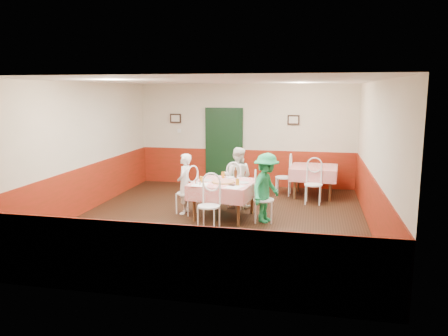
% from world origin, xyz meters
% --- Properties ---
extents(floor, '(7.00, 7.00, 0.00)m').
position_xyz_m(floor, '(0.00, 0.00, 0.00)').
color(floor, black).
rests_on(floor, ground).
extents(ceiling, '(7.00, 7.00, 0.00)m').
position_xyz_m(ceiling, '(0.00, 0.00, 2.80)').
color(ceiling, white).
rests_on(ceiling, back_wall).
extents(back_wall, '(6.00, 0.10, 2.80)m').
position_xyz_m(back_wall, '(0.00, 3.50, 1.40)').
color(back_wall, beige).
rests_on(back_wall, ground).
extents(front_wall, '(6.00, 0.10, 2.80)m').
position_xyz_m(front_wall, '(0.00, -3.50, 1.40)').
color(front_wall, beige).
rests_on(front_wall, ground).
extents(left_wall, '(0.10, 7.00, 2.80)m').
position_xyz_m(left_wall, '(-3.00, 0.00, 1.40)').
color(left_wall, beige).
rests_on(left_wall, ground).
extents(right_wall, '(0.10, 7.00, 2.80)m').
position_xyz_m(right_wall, '(3.00, 0.00, 1.40)').
color(right_wall, beige).
rests_on(right_wall, ground).
extents(wainscot_back, '(6.00, 0.03, 1.00)m').
position_xyz_m(wainscot_back, '(0.00, 3.48, 0.50)').
color(wainscot_back, maroon).
rests_on(wainscot_back, ground).
extents(wainscot_front, '(6.00, 0.03, 1.00)m').
position_xyz_m(wainscot_front, '(0.00, -3.48, 0.50)').
color(wainscot_front, maroon).
rests_on(wainscot_front, ground).
extents(wainscot_left, '(0.03, 7.00, 1.00)m').
position_xyz_m(wainscot_left, '(-2.98, 0.00, 0.50)').
color(wainscot_left, maroon).
rests_on(wainscot_left, ground).
extents(wainscot_right, '(0.03, 7.00, 1.00)m').
position_xyz_m(wainscot_right, '(2.98, 0.00, 0.50)').
color(wainscot_right, maroon).
rests_on(wainscot_right, ground).
extents(door, '(0.96, 0.06, 2.10)m').
position_xyz_m(door, '(-0.60, 3.45, 1.05)').
color(door, black).
rests_on(door, ground).
extents(picture_left, '(0.32, 0.03, 0.26)m').
position_xyz_m(picture_left, '(-2.00, 3.45, 1.85)').
color(picture_left, black).
rests_on(picture_left, back_wall).
extents(picture_right, '(0.32, 0.03, 0.26)m').
position_xyz_m(picture_right, '(1.30, 3.45, 1.85)').
color(picture_right, black).
rests_on(picture_right, back_wall).
extents(thermostat, '(0.10, 0.03, 0.10)m').
position_xyz_m(thermostat, '(-1.90, 3.45, 1.50)').
color(thermostat, white).
rests_on(thermostat, back_wall).
extents(main_table, '(1.38, 1.38, 0.77)m').
position_xyz_m(main_table, '(0.07, 0.25, 0.38)').
color(main_table, red).
rests_on(main_table, ground).
extents(second_table, '(1.19, 1.19, 0.77)m').
position_xyz_m(second_table, '(1.88, 2.55, 0.38)').
color(second_table, red).
rests_on(second_table, ground).
extents(chair_left, '(0.55, 0.55, 0.90)m').
position_xyz_m(chair_left, '(-0.77, 0.37, 0.45)').
color(chair_left, white).
rests_on(chair_left, ground).
extents(chair_right, '(0.46, 0.46, 0.90)m').
position_xyz_m(chair_right, '(0.91, 0.13, 0.45)').
color(chair_right, white).
rests_on(chair_right, ground).
extents(chair_far, '(0.51, 0.51, 0.90)m').
position_xyz_m(chair_far, '(0.19, 1.09, 0.45)').
color(chair_far, white).
rests_on(chair_far, ground).
extents(chair_near, '(0.46, 0.46, 0.90)m').
position_xyz_m(chair_near, '(-0.05, -0.59, 0.45)').
color(chair_near, white).
rests_on(chair_near, ground).
extents(chair_second_a, '(0.45, 0.45, 0.90)m').
position_xyz_m(chair_second_a, '(1.13, 2.55, 0.45)').
color(chair_second_a, white).
rests_on(chair_second_a, ground).
extents(chair_second_b, '(0.45, 0.45, 0.90)m').
position_xyz_m(chair_second_b, '(1.88, 1.80, 0.45)').
color(chair_second_b, white).
rests_on(chair_second_b, ground).
extents(pizza, '(0.52, 0.52, 0.03)m').
position_xyz_m(pizza, '(0.07, 0.17, 0.78)').
color(pizza, '#B74723').
rests_on(pizza, main_table).
extents(plate_left, '(0.28, 0.28, 0.01)m').
position_xyz_m(plate_left, '(-0.33, 0.29, 0.77)').
color(plate_left, white).
rests_on(plate_left, main_table).
extents(plate_right, '(0.28, 0.28, 0.01)m').
position_xyz_m(plate_right, '(0.47, 0.20, 0.77)').
color(plate_right, white).
rests_on(plate_right, main_table).
extents(plate_far, '(0.28, 0.28, 0.01)m').
position_xyz_m(plate_far, '(0.15, 0.69, 0.77)').
color(plate_far, white).
rests_on(plate_far, main_table).
extents(glass_a, '(0.08, 0.08, 0.13)m').
position_xyz_m(glass_a, '(-0.37, 0.07, 0.82)').
color(glass_a, '#BF7219').
rests_on(glass_a, main_table).
extents(glass_b, '(0.08, 0.08, 0.13)m').
position_xyz_m(glass_b, '(0.40, -0.04, 0.83)').
color(glass_b, '#BF7219').
rests_on(glass_b, main_table).
extents(glass_c, '(0.08, 0.08, 0.13)m').
position_xyz_m(glass_c, '(-0.03, 0.64, 0.83)').
color(glass_c, '#BF7219').
rests_on(glass_c, main_table).
extents(beer_bottle, '(0.07, 0.07, 0.22)m').
position_xyz_m(beer_bottle, '(0.24, 0.65, 0.87)').
color(beer_bottle, '#381C0A').
rests_on(beer_bottle, main_table).
extents(shaker_a, '(0.04, 0.04, 0.09)m').
position_xyz_m(shaker_a, '(-0.42, -0.08, 0.81)').
color(shaker_a, silver).
rests_on(shaker_a, main_table).
extents(shaker_b, '(0.04, 0.04, 0.09)m').
position_xyz_m(shaker_b, '(-0.32, -0.18, 0.81)').
color(shaker_b, silver).
rests_on(shaker_b, main_table).
extents(shaker_c, '(0.04, 0.04, 0.09)m').
position_xyz_m(shaker_c, '(-0.44, -0.05, 0.81)').
color(shaker_c, '#B23319').
rests_on(shaker_c, main_table).
extents(menu_left, '(0.30, 0.40, 0.00)m').
position_xyz_m(menu_left, '(-0.34, -0.13, 0.76)').
color(menu_left, white).
rests_on(menu_left, main_table).
extents(menu_right, '(0.42, 0.48, 0.00)m').
position_xyz_m(menu_right, '(0.38, -0.18, 0.76)').
color(menu_right, white).
rests_on(menu_right, main_table).
extents(wallet, '(0.12, 0.10, 0.02)m').
position_xyz_m(wallet, '(0.30, -0.08, 0.77)').
color(wallet, black).
rests_on(wallet, main_table).
extents(diner_left, '(0.33, 0.49, 1.30)m').
position_xyz_m(diner_left, '(-0.82, 0.38, 0.65)').
color(diner_left, gray).
rests_on(diner_left, ground).
extents(diner_far, '(0.74, 0.62, 1.37)m').
position_xyz_m(diner_far, '(0.20, 1.14, 0.69)').
color(diner_far, gray).
rests_on(diner_far, ground).
extents(diner_right, '(0.81, 1.03, 1.40)m').
position_xyz_m(diner_right, '(0.96, 0.12, 0.70)').
color(diner_right, gray).
rests_on(diner_right, ground).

